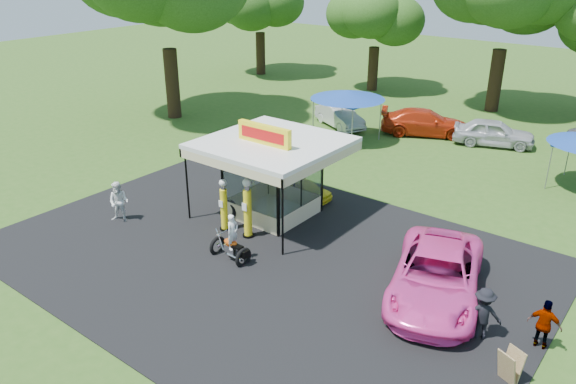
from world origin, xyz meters
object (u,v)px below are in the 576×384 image
object	(u,v)px
pink_sedan	(436,275)
bg_car_c	(494,133)
spectator_west	(119,202)
spectator_east_b	(544,325)
tent_west	(348,95)
gas_pump_right	(248,210)
a_frame_sign	(510,367)
spectator_east_a	(483,314)
kiosk_car	(303,189)
gas_station_kiosk	(273,177)
bg_car_a	(340,116)
gas_pump_left	(224,206)
bg_car_b	(425,122)
motorcycle	(232,242)

from	to	relation	value
pink_sedan	bg_car_c	bearing A→B (deg)	85.34
spectator_west	spectator_east_b	size ratio (longest dim) A/B	1.11
spectator_west	tent_west	xyz separation A→B (m)	(1.66, 15.19, 1.89)
gas_pump_right	a_frame_sign	size ratio (longest dim) A/B	2.54
spectator_west	spectator_east_a	bearing A→B (deg)	-21.76
gas_pump_right	kiosk_car	distance (m)	4.52
a_frame_sign	bg_car_c	bearing A→B (deg)	133.63
spectator_east_b	spectator_west	bearing A→B (deg)	5.51
gas_station_kiosk	a_frame_sign	xyz separation A→B (m)	(11.50, -4.16, -1.27)
a_frame_sign	spectator_west	distance (m)	16.20
kiosk_car	bg_car_a	world-z (taller)	bg_car_a
gas_pump_left	kiosk_car	distance (m)	4.66
kiosk_car	bg_car_a	size ratio (longest dim) A/B	0.67
kiosk_car	bg_car_b	size ratio (longest dim) A/B	0.52
gas_pump_left	motorcycle	distance (m)	2.50
gas_pump_right	tent_west	bearing A→B (deg)	105.48
spectator_west	bg_car_a	size ratio (longest dim) A/B	0.42
motorcycle	a_frame_sign	size ratio (longest dim) A/B	1.95
pink_sedan	gas_station_kiosk	bearing A→B (deg)	151.06
gas_pump_left	bg_car_c	xyz separation A→B (m)	(4.92, 17.56, -0.31)
pink_sedan	bg_car_a	distance (m)	19.51
a_frame_sign	gas_pump_left	bearing A→B (deg)	-165.19
a_frame_sign	bg_car_a	world-z (taller)	bg_car_a
kiosk_car	spectator_east_b	distance (m)	12.57
gas_pump_left	motorcycle	xyz separation A→B (m)	(1.91, -1.59, -0.32)
tent_west	pink_sedan	bearing A→B (deg)	-47.49
motorcycle	pink_sedan	xyz separation A→B (m)	(6.97, 2.35, 0.07)
spectator_west	kiosk_car	bearing A→B (deg)	26.53
gas_station_kiosk	spectator_west	bearing A→B (deg)	-136.37
gas_pump_right	bg_car_c	bearing A→B (deg)	77.84
gas_station_kiosk	pink_sedan	size ratio (longest dim) A/B	0.90
a_frame_sign	pink_sedan	bearing A→B (deg)	165.10
pink_sedan	spectator_east_b	distance (m)	3.58
gas_pump_left	kiosk_car	world-z (taller)	gas_pump_left
spectator_east_b	bg_car_c	distance (m)	18.89
kiosk_car	pink_sedan	xyz separation A→B (m)	(8.25, -3.81, 0.35)
pink_sedan	bg_car_c	distance (m)	17.26
gas_station_kiosk	bg_car_b	xyz separation A→B (m)	(0.20, 14.65, -1.00)
bg_car_a	bg_car_c	xyz separation A→B (m)	(9.18, 2.37, 0.08)
gas_station_kiosk	kiosk_car	xyz separation A→B (m)	(-0.00, 2.21, -1.30)
motorcycle	tent_west	distance (m)	15.42
tent_west	spectator_east_b	bearing A→B (deg)	-40.92
bg_car_c	tent_west	world-z (taller)	tent_west
gas_pump_right	bg_car_b	bearing A→B (deg)	91.14
bg_car_c	tent_west	xyz separation A→B (m)	(-7.34, -4.48, 2.00)
bg_car_b	bg_car_c	distance (m)	4.12
gas_pump_right	bg_car_a	world-z (taller)	gas_pump_right
a_frame_sign	bg_car_b	world-z (taller)	bg_car_b
kiosk_car	gas_pump_left	bearing A→B (deg)	172.19
a_frame_sign	bg_car_b	xyz separation A→B (m)	(-11.30, 18.80, 0.28)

